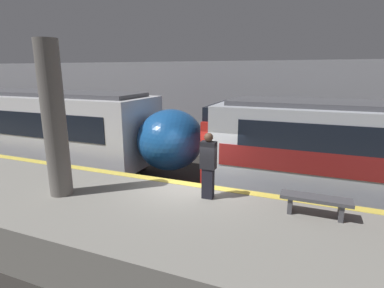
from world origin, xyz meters
The scene contains 6 objects.
ground_plane centered at (0.00, 0.00, 0.00)m, with size 120.00×120.00×0.00m, color #282623.
platform centered at (0.00, -1.93, 0.57)m, with size 40.00×3.87×1.15m.
station_rear_barrier centered at (0.00, 6.57, 2.38)m, with size 50.00×0.15×4.75m.
support_pillar_near centered at (-2.97, -2.02, 3.09)m, with size 0.57×0.57×3.90m.
person_waiting centered at (0.71, -0.85, 2.04)m, with size 0.38×0.24×1.70m.
platform_bench centered at (3.23, -0.88, 1.48)m, with size 1.50×0.40×0.45m.
Camera 1 is at (2.96, -7.59, 4.30)m, focal length 28.00 mm.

